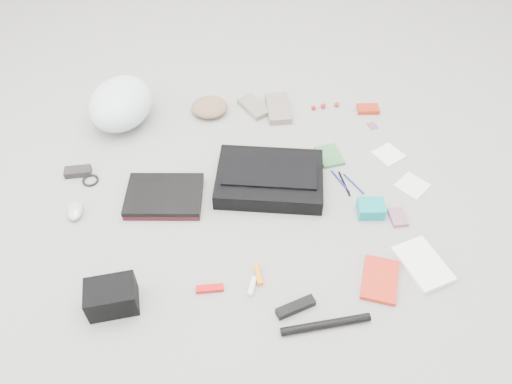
{
  "coord_description": "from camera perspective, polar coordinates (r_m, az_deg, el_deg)",
  "views": [
    {
      "loc": [
        -0.19,
        -1.39,
        1.61
      ],
      "look_at": [
        0.0,
        0.0,
        0.05
      ],
      "focal_mm": 35.0,
      "sensor_mm": 36.0,
      "label": 1
    }
  ],
  "objects": [
    {
      "name": "book_red",
      "position": [
        1.94,
        13.98,
        -9.7
      ],
      "size": [
        0.19,
        0.23,
        0.02
      ],
      "primitive_type": "cube",
      "rotation": [
        0.0,
        0.0,
        -0.39
      ],
      "color": "red",
      "rests_on": "ground_plane"
    },
    {
      "name": "laptop_sleeve",
      "position": [
        2.17,
        -10.39,
        -0.64
      ],
      "size": [
        0.35,
        0.28,
        0.02
      ],
      "primitive_type": "cube",
      "rotation": [
        0.0,
        0.0,
        -0.14
      ],
      "color": "#3D1017",
      "rests_on": "ground_plane"
    },
    {
      "name": "camera_bag",
      "position": [
        1.87,
        -16.17,
        -11.43
      ],
      "size": [
        0.18,
        0.13,
        0.11
      ],
      "primitive_type": "cube",
      "rotation": [
        0.0,
        0.0,
        0.07
      ],
      "color": "black",
      "rests_on": "ground_plane"
    },
    {
      "name": "lollipop_a",
      "position": [
        2.59,
        6.6,
        9.56
      ],
      "size": [
        0.03,
        0.03,
        0.02
      ],
      "primitive_type": "sphere",
      "rotation": [
        0.0,
        0.0,
        0.05
      ],
      "color": "red",
      "rests_on": "ground_plane"
    },
    {
      "name": "pen_black",
      "position": [
        2.23,
        10.06,
        0.95
      ],
      "size": [
        0.02,
        0.15,
        0.01
      ],
      "primitive_type": "cylinder",
      "rotation": [
        1.57,
        0.0,
        0.08
      ],
      "color": "black",
      "rests_on": "ground_plane"
    },
    {
      "name": "u_lock",
      "position": [
        1.83,
        4.55,
        -12.98
      ],
      "size": [
        0.15,
        0.08,
        0.03
      ],
      "primitive_type": "cube",
      "rotation": [
        0.0,
        0.0,
        0.3
      ],
      "color": "black",
      "rests_on": "ground_plane"
    },
    {
      "name": "mouse",
      "position": [
        2.2,
        -19.97,
        -2.02
      ],
      "size": [
        0.07,
        0.11,
        0.04
      ],
      "primitive_type": "ellipsoid",
      "rotation": [
        0.0,
        0.0,
        -0.02
      ],
      "color": "#AEAEAE",
      "rests_on": "ground_plane"
    },
    {
      "name": "cable_coil",
      "position": [
        2.33,
        -18.4,
        1.27
      ],
      "size": [
        0.1,
        0.1,
        0.01
      ],
      "primitive_type": "torus",
      "rotation": [
        0.0,
        0.0,
        -0.39
      ],
      "color": "black",
      "rests_on": "ground_plane"
    },
    {
      "name": "altoids_tin",
      "position": [
        2.63,
        12.67,
        9.24
      ],
      "size": [
        0.12,
        0.08,
        0.02
      ],
      "primitive_type": "cube",
      "rotation": [
        0.0,
        0.0,
        -0.11
      ],
      "color": "#A52812",
      "rests_on": "ground_plane"
    },
    {
      "name": "mitten_left",
      "position": [
        2.58,
        -0.25,
        9.7
      ],
      "size": [
        0.16,
        0.2,
        0.03
      ],
      "primitive_type": "cube",
      "rotation": [
        0.0,
        0.0,
        0.47
      ],
      "color": "slate",
      "rests_on": "ground_plane"
    },
    {
      "name": "bag_flap",
      "position": [
        2.14,
        1.58,
        2.33
      ],
      "size": [
        0.43,
        0.26,
        0.01
      ],
      "primitive_type": "cube",
      "rotation": [
        0.0,
        0.0,
        -0.21
      ],
      "color": "black",
      "rests_on": "messenger_bag"
    },
    {
      "name": "toiletry_tube_orange",
      "position": [
        1.9,
        0.31,
        -9.49
      ],
      "size": [
        0.03,
        0.08,
        0.02
      ],
      "primitive_type": "cylinder",
      "rotation": [
        1.57,
        0.0,
        0.04
      ],
      "color": "orange",
      "rests_on": "ground_plane"
    },
    {
      "name": "card_deck",
      "position": [
        2.15,
        15.9,
        -2.8
      ],
      "size": [
        0.06,
        0.09,
        0.02
      ],
      "primitive_type": "cube",
      "rotation": [
        0.0,
        0.0,
        -0.01
      ],
      "color": "#915C76",
      "rests_on": "ground_plane"
    },
    {
      "name": "napkin_top",
      "position": [
        2.41,
        14.91,
        4.17
      ],
      "size": [
        0.16,
        0.16,
        0.01
      ],
      "primitive_type": "cube",
      "rotation": [
        0.0,
        0.0,
        0.48
      ],
      "color": "white",
      "rests_on": "ground_plane"
    },
    {
      "name": "multitool",
      "position": [
        1.88,
        -5.31,
        -10.93
      ],
      "size": [
        0.1,
        0.03,
        0.02
      ],
      "primitive_type": "cube",
      "rotation": [
        0.0,
        0.0,
        -0.04
      ],
      "color": "#AE0B0A",
      "rests_on": "ground_plane"
    },
    {
      "name": "messenger_bag",
      "position": [
        2.17,
        1.56,
        1.52
      ],
      "size": [
        0.51,
        0.41,
        0.08
      ],
      "primitive_type": "cube",
      "rotation": [
        0.0,
        0.0,
        -0.21
      ],
      "color": "black",
      "rests_on": "ground_plane"
    },
    {
      "name": "stamp_sheet",
      "position": [
        2.55,
        13.14,
        7.4
      ],
      "size": [
        0.05,
        0.06,
        0.0
      ],
      "primitive_type": "cube",
      "rotation": [
        0.0,
        0.0,
        0.24
      ],
      "color": "#744B64",
      "rests_on": "ground_plane"
    },
    {
      "name": "bike_helmet",
      "position": [
        2.53,
        -15.19,
        9.74
      ],
      "size": [
        0.41,
        0.45,
        0.22
      ],
      "primitive_type": "ellipsoid",
      "rotation": [
        0.0,
        0.0,
        -0.41
      ],
      "color": "silver",
      "rests_on": "ground_plane"
    },
    {
      "name": "book_white",
      "position": [
        2.03,
        18.51,
        -7.82
      ],
      "size": [
        0.2,
        0.25,
        0.02
      ],
      "primitive_type": "cube",
      "rotation": [
        0.0,
        0.0,
        0.27
      ],
      "color": "white",
      "rests_on": "ground_plane"
    },
    {
      "name": "napkin_bottom",
      "position": [
        2.29,
        17.42,
        0.69
      ],
      "size": [
        0.17,
        0.17,
        0.01
      ],
      "primitive_type": "cube",
      "rotation": [
        0.0,
        0.0,
        0.66
      ],
      "color": "silver",
      "rests_on": "ground_plane"
    },
    {
      "name": "power_brick",
      "position": [
        2.37,
        -19.68,
        2.22
      ],
      "size": [
        0.12,
        0.05,
        0.03
      ],
      "primitive_type": "cube",
      "rotation": [
        0.0,
        0.0,
        0.01
      ],
      "color": "black",
      "rests_on": "ground_plane"
    },
    {
      "name": "pen_navy",
      "position": [
        2.24,
        11.1,
        0.93
      ],
      "size": [
        0.06,
        0.13,
        0.01
      ],
      "primitive_type": "cylinder",
      "rotation": [
        1.57,
        0.0,
        0.41
      ],
      "color": "navy",
      "rests_on": "ground_plane"
    },
    {
      "name": "bike_pump",
      "position": [
        1.81,
        7.98,
        -14.75
      ],
      "size": [
        0.32,
        0.05,
        0.03
      ],
      "primitive_type": "cylinder",
      "rotation": [
        0.0,
        1.57,
        0.05
      ],
      "color": "black",
      "rests_on": "ground_plane"
    },
    {
      "name": "ground_plane",
      "position": [
        2.14,
        -0.0,
        -0.9
      ],
      "size": [
        4.0,
        4.0,
        0.0
      ],
      "primitive_type": "plane",
      "color": "gray"
    },
    {
      "name": "laptop",
      "position": [
        2.15,
        -10.47,
        -0.25
      ],
      "size": [
        0.35,
        0.28,
        0.02
      ],
      "primitive_type": "cube",
      "rotation": [
        0.0,
        0.0,
        -0.14
      ],
      "color": "black",
      "rests_on": "laptop_sleeve"
    },
    {
      "name": "lollipop_c",
      "position": [
        2.63,
        9.21,
        9.88
      ],
      "size": [
        0.03,
        0.03,
        0.03
      ],
      "primitive_type": "sphere",
      "rotation": [
        0.0,
        0.0,
        -0.25
      ],
      "color": "#9F2F1B",
      "rests_on": "ground_plane"
    },
    {
      "name": "toiletry_tube_white",
      "position": [
        1.87,
        -0.45,
        -10.71
      ],
      "size": [
        0.05,
        0.08,
        0.02
      ],
      "primitive_type": "cylinder",
      "rotation": [
        1.57,
        0.0,
        -0.35
      ],
      "color": "silver",
      "rests_on": "ground_plane"
    },
    {
      "name": "lollipop_b",
      "position": [
        2.61,
        7.69,
        9.73
      ],
      "size": [
        0.03,
        0.03,
        0.03
      ],
      "primitive_type": "sphere",
      "rotation": [
        0.0,
        0.0,
        -0.11
      ],
      "color": "#A41618",
      "rests_on": "ground_plane"
    },
    {
      "name": "accordion_wallet",
      "position": [
        2.12,
        12.99,
        -1.87
      ],
      "size": [
        0.12,
        0.1,
        0.05
      ],
      "primitive_type": "cube",
      "rotation": [
        0.0,
        0.0,
        -0.12
      ],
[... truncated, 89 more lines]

